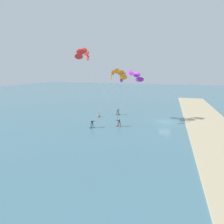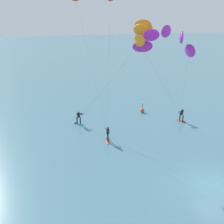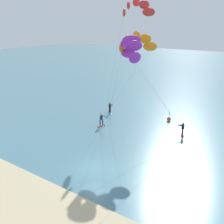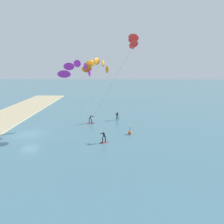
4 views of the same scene
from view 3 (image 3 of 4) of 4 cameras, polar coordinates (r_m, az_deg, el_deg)
ground_plane at (r=27.16m, az=-3.54°, el=-11.01°), size 240.00×240.00×0.00m
sand_strip at (r=22.10m, az=-19.87°, el=-19.25°), size 80.00×9.58×0.16m
kitesurfer_nearshore at (r=34.62m, az=4.56°, el=13.11°), size 8.90×6.50×11.98m
kitesurfer_mid_water at (r=31.34m, az=4.27°, el=11.94°), size 7.79×7.80×11.62m
kitesurfer_far_out at (r=41.23m, az=4.55°, el=19.24°), size 5.41×9.42×16.09m
marker_buoy at (r=39.96m, az=11.26°, el=-1.35°), size 0.56×0.56×1.38m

